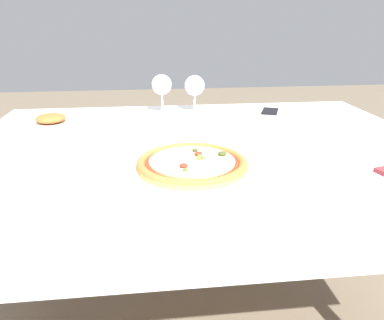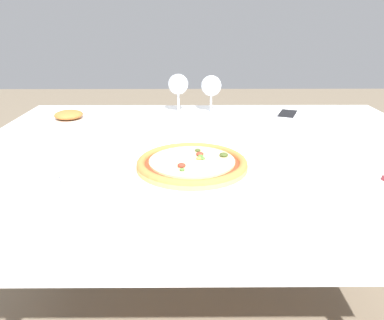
% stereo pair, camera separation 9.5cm
% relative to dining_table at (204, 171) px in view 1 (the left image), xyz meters
% --- Properties ---
extents(dining_table, '(1.47, 1.19, 0.73)m').
position_rel_dining_table_xyz_m(dining_table, '(0.00, 0.00, 0.00)').
color(dining_table, '#997047').
rests_on(dining_table, ground_plane).
extents(pizza_plate, '(0.33, 0.33, 0.04)m').
position_rel_dining_table_xyz_m(pizza_plate, '(-0.06, -0.16, 0.09)').
color(pizza_plate, white).
rests_on(pizza_plate, dining_table).
extents(fork, '(0.03, 0.17, 0.00)m').
position_rel_dining_table_xyz_m(fork, '(-0.37, -0.27, 0.07)').
color(fork, silver).
rests_on(fork, dining_table).
extents(wine_glass_far_left, '(0.08, 0.08, 0.16)m').
position_rel_dining_table_xyz_m(wine_glass_far_left, '(-0.11, 0.45, 0.18)').
color(wine_glass_far_left, silver).
rests_on(wine_glass_far_left, dining_table).
extents(wine_glass_far_right, '(0.08, 0.08, 0.15)m').
position_rel_dining_table_xyz_m(wine_glass_far_right, '(0.02, 0.46, 0.18)').
color(wine_glass_far_right, silver).
rests_on(wine_glass_far_right, dining_table).
extents(cell_phone, '(0.12, 0.16, 0.01)m').
position_rel_dining_table_xyz_m(cell_phone, '(0.33, 0.40, 0.07)').
color(cell_phone, white).
rests_on(cell_phone, dining_table).
extents(side_plate, '(0.18, 0.18, 0.04)m').
position_rel_dining_table_xyz_m(side_plate, '(-0.52, 0.33, 0.08)').
color(side_plate, white).
rests_on(side_plate, dining_table).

